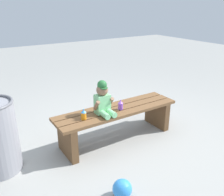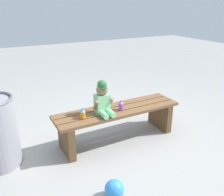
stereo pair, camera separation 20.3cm
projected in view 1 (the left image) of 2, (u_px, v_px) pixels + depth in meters
name	position (u px, v px, depth m)	size (l,w,h in m)	color
ground_plane	(117.00, 138.00, 3.16)	(16.00, 16.00, 0.00)	#999993
park_bench	(117.00, 118.00, 3.05)	(1.60, 0.41, 0.42)	brown
child_figure	(103.00, 100.00, 2.81)	(0.23, 0.27, 0.40)	#7FCC8C
sippy_cup_left	(84.00, 115.00, 2.71)	(0.06, 0.06, 0.12)	orange
sippy_cup_right	(120.00, 105.00, 2.96)	(0.06, 0.06, 0.12)	#8C4CCC
toy_ball	(122.00, 189.00, 2.18)	(0.18, 0.18, 0.18)	#338CE5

